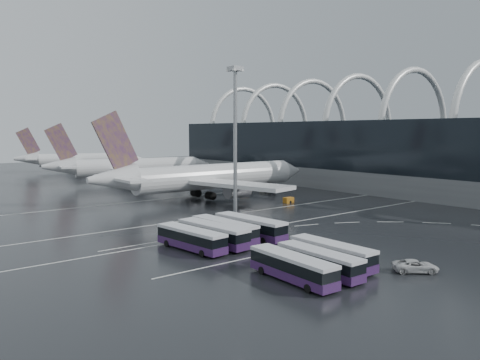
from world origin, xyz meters
TOP-DOWN VIEW (x-y plane):
  - ground at (0.00, 0.00)m, footprint 420.00×420.00m
  - terminal at (61.56, 19.84)m, footprint 42.00×160.00m
  - lane_marking_near at (0.00, -2.00)m, footprint 120.00×0.25m
  - lane_marking_mid at (0.00, 12.00)m, footprint 120.00×0.25m
  - lane_marking_far at (0.00, 40.00)m, footprint 120.00×0.25m
  - bus_bay_line_south at (-24.00, -16.00)m, footprint 28.00×0.25m
  - bus_bay_line_north at (-24.00, 0.00)m, footprint 28.00×0.25m
  - airliner_main at (3.91, 33.46)m, footprint 63.34×55.80m
  - airliner_gate_b at (5.67, 81.81)m, footprint 56.37×49.97m
  - airliner_gate_c at (8.11, 136.45)m, footprint 51.53×46.84m
  - bus_row_near_a at (-27.10, -7.56)m, footprint 4.17×12.95m
  - bus_row_near_b at (-23.04, -7.28)m, footprint 4.27×13.51m
  - bus_row_near_c at (-19.99, -6.04)m, footprint 3.60×13.30m
  - bus_row_near_d at (-15.55, -6.99)m, footprint 4.18×13.82m
  - bus_row_far_a at (-25.68, -26.64)m, footprint 3.43×12.47m
  - bus_row_far_b at (-21.39, -26.87)m, footprint 3.13×12.05m
  - bus_row_far_c at (-17.50, -25.55)m, footprint 2.98×12.25m
  - van_curve_a at (-11.51, -33.59)m, footprint 5.76×5.44m
  - floodlight_mast at (-9.20, 4.97)m, footprint 2.21×2.21m
  - gse_cart_belly_a at (15.14, 15.47)m, footprint 2.45×1.45m
  - gse_cart_belly_b at (23.94, 34.21)m, footprint 2.38×1.40m
  - gse_cart_belly_e at (18.17, 35.87)m, footprint 2.38×1.41m

SIDE VIEW (x-z plane):
  - ground at x=0.00m, z-range 0.00..0.00m
  - lane_marking_near at x=0.00m, z-range 0.00..0.01m
  - lane_marking_mid at x=0.00m, z-range 0.00..0.01m
  - lane_marking_far at x=0.00m, z-range 0.00..0.01m
  - bus_bay_line_south at x=-24.00m, z-range 0.00..0.01m
  - bus_bay_line_north at x=-24.00m, z-range 0.00..0.01m
  - gse_cart_belly_b at x=23.94m, z-range 0.00..1.30m
  - gse_cart_belly_e at x=18.17m, z-range 0.00..1.30m
  - gse_cart_belly_a at x=15.14m, z-range 0.00..1.33m
  - van_curve_a at x=-11.51m, z-range 0.00..1.51m
  - bus_row_far_b at x=-21.39m, z-range 0.15..3.09m
  - bus_row_far_c at x=-17.50m, z-range 0.15..3.16m
  - bus_row_far_a at x=-25.68m, z-range 0.15..3.19m
  - bus_row_near_a at x=-27.10m, z-range 0.16..3.29m
  - bus_row_near_c at x=-19.99m, z-range 0.16..3.41m
  - bus_row_near_b at x=-23.04m, z-range 0.16..3.43m
  - bus_row_near_d at x=-15.55m, z-range 0.17..3.52m
  - airliner_gate_c at x=8.11m, z-range -4.65..13.95m
  - airliner_gate_b at x=5.67m, z-range -4.90..14.73m
  - airliner_main at x=3.91m, z-range -5.37..16.16m
  - terminal at x=61.56m, z-range -6.58..28.32m
  - floodlight_mast at x=-9.20m, z-range 3.72..32.55m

